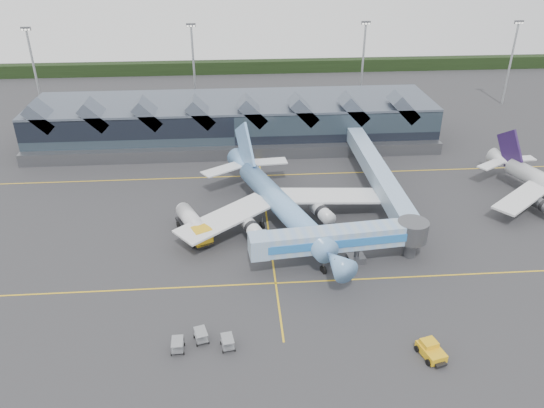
{
  "coord_description": "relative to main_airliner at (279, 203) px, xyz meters",
  "views": [
    {
      "loc": [
        -5.16,
        -68.56,
        45.26
      ],
      "look_at": [
        0.58,
        6.42,
        5.0
      ],
      "focal_mm": 35.0,
      "sensor_mm": 36.0,
      "label": 1
    }
  ],
  "objects": [
    {
      "name": "pushback_tug",
      "position": [
        15.06,
        -32.2,
        -3.18
      ],
      "size": [
        3.27,
        4.34,
        1.76
      ],
      "rotation": [
        0.0,
        0.0,
        0.26
      ],
      "color": "gold",
      "rests_on": "ground"
    },
    {
      "name": "terminal",
      "position": [
        -7.02,
        38.64,
        0.91
      ],
      "size": [
        90.0,
        22.25,
        12.52
      ],
      "color": "black",
      "rests_on": "ground"
    },
    {
      "name": "light_masts",
      "position": [
        19.04,
        54.09,
        8.52
      ],
      "size": [
        132.4,
        42.56,
        22.45
      ],
      "color": "#999DA2",
      "rests_on": "ground"
    },
    {
      "name": "jet_bridge",
      "position": [
        9.41,
        -12.3,
        0.26
      ],
      "size": [
        26.97,
        6.53,
        6.11
      ],
      "rotation": [
        0.0,
        0.0,
        0.1
      ],
      "color": "#80A5D5",
      "rests_on": "ground"
    },
    {
      "name": "main_airliner",
      "position": [
        0.0,
        0.0,
        0.0
      ],
      "size": [
        34.66,
        40.78,
        13.52
      ],
      "rotation": [
        0.0,
        0.0,
        0.34
      ],
      "color": "#6296C6",
      "rests_on": "ground"
    },
    {
      "name": "fuel_truck",
      "position": [
        -14.29,
        -2.44,
        -1.88
      ],
      "size": [
        6.64,
        10.86,
        3.73
      ],
      "rotation": [
        0.0,
        0.0,
        0.41
      ],
      "color": "black",
      "rests_on": "ground"
    },
    {
      "name": "ground",
      "position": [
        -1.96,
        -8.71,
        -3.97
      ],
      "size": [
        260.0,
        260.0,
        0.0
      ],
      "primitive_type": "plane",
      "color": "#2D2D30",
      "rests_on": "ground"
    },
    {
      "name": "baggage_carts",
      "position": [
        -11.78,
        -28.57,
        -3.13
      ],
      "size": [
        7.49,
        3.81,
        1.5
      ],
      "rotation": [
        0.0,
        0.0,
        0.17
      ],
      "color": "#92959A",
      "rests_on": "ground"
    },
    {
      "name": "taxi_stripes",
      "position": [
        -1.96,
        1.29,
        -3.97
      ],
      "size": [
        120.0,
        60.0,
        0.01
      ],
      "color": "gold",
      "rests_on": "ground"
    },
    {
      "name": "tree_line_far",
      "position": [
        -1.96,
        101.29,
        -1.97
      ],
      "size": [
        260.0,
        4.0,
        4.0
      ],
      "primitive_type": "cube",
      "color": "black",
      "rests_on": "ground"
    }
  ]
}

